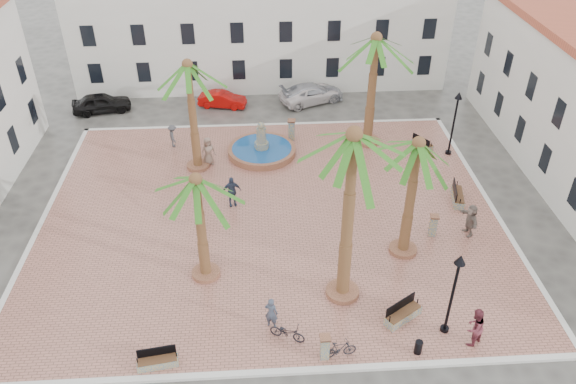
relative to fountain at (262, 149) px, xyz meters
name	(u,v)px	position (x,y,z in m)	size (l,w,h in m)	color
ground	(271,215)	(0.34, -6.80, -0.47)	(120.00, 120.00, 0.00)	#56544F
plaza	(271,214)	(0.34, -6.80, -0.40)	(26.00, 22.00, 0.15)	#B16E5E
kerb_n	(265,125)	(0.34, 4.20, -0.39)	(26.30, 0.30, 0.16)	silver
kerb_s	(281,372)	(0.34, -17.80, -0.39)	(26.30, 0.30, 0.16)	silver
kerb_e	(490,206)	(13.34, -6.80, -0.39)	(0.30, 22.30, 0.16)	silver
kerb_w	(42,223)	(-12.66, -6.80, -0.39)	(0.30, 22.30, 0.16)	silver
building_north	(261,23)	(0.34, 13.20, 4.29)	(30.40, 7.40, 9.50)	silver
fountain	(262,149)	(0.00, 0.00, 0.00)	(4.57, 4.57, 2.36)	#9C5F42
palm_nw	(189,77)	(-4.19, -1.44, 5.91)	(4.79, 4.79, 7.36)	#9C5F42
palm_sw	(197,193)	(-3.10, -11.71, 4.67)	(4.60, 4.60, 6.04)	#9C5F42
palm_s	(353,154)	(3.54, -13.47, 7.48)	(5.25, 5.25, 9.08)	#9C5F42
palm_e	(417,157)	(7.19, -10.54, 5.44)	(4.79, 4.79, 6.86)	#9C5F42
palm_ne	(375,51)	(7.39, 1.09, 6.26)	(5.50, 5.50, 7.85)	#9C5F42
bench_s	(158,361)	(-4.79, -17.18, -0.07)	(1.75, 0.76, 0.90)	gray
bench_se	(403,314)	(6.06, -15.27, -0.04)	(1.92, 1.54, 1.01)	gray
bench_e	(457,196)	(11.47, -6.23, -0.03)	(1.01, 2.06, 1.04)	gray
bench_ne	(422,144)	(11.04, 0.18, -0.08)	(1.28, 1.62, 0.85)	gray
lamppost_s	(455,281)	(7.79, -16.05, 2.68)	(0.48, 0.48, 4.42)	black
lamppost_e	(456,113)	(12.59, -0.79, 2.73)	(0.49, 0.49, 4.50)	black
bollard_se	(325,347)	(2.23, -17.20, 0.34)	(0.46, 0.46, 1.28)	gray
bollard_n	(292,129)	(2.14, 1.84, 0.46)	(0.61, 0.61, 1.51)	gray
bollard_e	(433,225)	(9.08, -9.32, 0.35)	(0.53, 0.53, 1.30)	gray
litter_bin	(418,347)	(6.28, -17.20, 0.01)	(0.34, 0.34, 0.66)	black
cyclist_a	(271,313)	(0.06, -15.30, 0.52)	(0.61, 0.40, 1.68)	#3A4355
bicycle_a	(287,332)	(0.72, -16.10, 0.11)	(0.57, 1.63, 0.85)	black
cyclist_b	(475,327)	(8.73, -16.82, 0.66)	(0.95, 0.74, 1.96)	maroon
bicycle_b	(339,349)	(2.87, -17.20, 0.13)	(0.43, 1.51, 0.90)	black
pedestrian_fountain_a	(208,151)	(-3.49, -1.12, 0.64)	(0.94, 0.61, 1.92)	#806556
pedestrian_fountain_b	(232,191)	(-1.88, -5.82, 0.64)	(1.13, 0.47, 1.92)	#2C3850
pedestrian_north	(173,136)	(-6.03, 1.37, 0.49)	(1.05, 0.60, 1.62)	#414145
pedestrian_east	(470,220)	(11.07, -9.34, 0.62)	(1.75, 0.56, 1.89)	#77675E
car_black	(102,103)	(-12.13, 7.38, 0.27)	(1.76, 4.36, 1.49)	black
car_red	(222,99)	(-2.89, 7.69, 0.14)	(1.29, 3.71, 1.22)	#BC0A06
car_silver	(312,93)	(4.22, 8.19, 0.26)	(2.05, 5.04, 1.46)	silver
car_white	(311,94)	(4.13, 8.12, 0.23)	(2.32, 5.03, 1.40)	white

